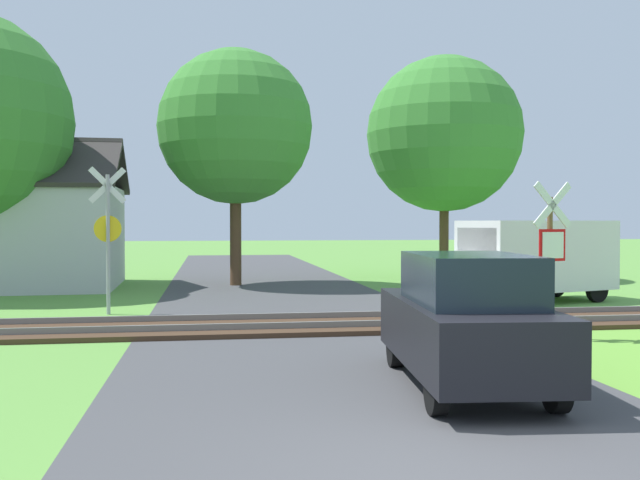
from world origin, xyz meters
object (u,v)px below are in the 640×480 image
object	(u,v)px
mail_truck	(532,257)
parked_car	(466,320)
stop_sign_near	(551,250)
tree_right	(444,134)
crossing_sign_far	(108,229)
tree_center	(235,127)

from	to	relation	value
mail_truck	parked_car	bearing A→B (deg)	132.92
stop_sign_near	tree_right	world-z (taller)	tree_right
crossing_sign_far	tree_center	bearing A→B (deg)	53.20
crossing_sign_far	mail_truck	bearing A→B (deg)	-8.54
crossing_sign_far	tree_right	world-z (taller)	tree_right
tree_right	mail_truck	bearing A→B (deg)	-92.26
mail_truck	parked_car	xyz separation A→B (m)	(-5.40, -9.39, -0.34)
stop_sign_near	tree_right	size ratio (longest dim) A/B	0.34
parked_car	mail_truck	bearing A→B (deg)	65.04
stop_sign_near	mail_truck	size ratio (longest dim) A/B	0.57
parked_car	stop_sign_near	bearing A→B (deg)	54.77
stop_sign_near	tree_center	size ratio (longest dim) A/B	0.36
stop_sign_near	tree_center	distance (m)	14.12
stop_sign_near	tree_right	bearing A→B (deg)	-114.96
tree_right	tree_center	bearing A→B (deg)	-167.09
crossing_sign_far	mail_truck	world-z (taller)	crossing_sign_far
tree_center	parked_car	world-z (taller)	tree_center
tree_center	mail_truck	size ratio (longest dim) A/B	1.57
tree_center	tree_right	xyz separation A→B (m)	(8.20, 1.88, 0.14)
stop_sign_near	parked_car	size ratio (longest dim) A/B	0.72
stop_sign_near	parked_car	xyz separation A→B (m)	(-2.97, -3.52, -0.78)
stop_sign_near	crossing_sign_far	distance (m)	10.06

